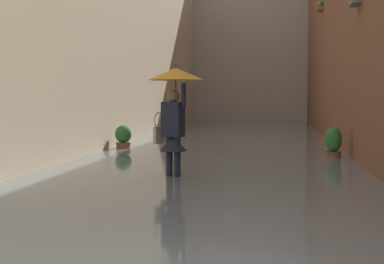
# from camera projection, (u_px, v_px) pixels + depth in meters

# --- Properties ---
(ground_plane) EXTENTS (74.26, 74.26, 0.00)m
(ground_plane) POSITION_uv_depth(u_px,v_px,m) (229.00, 148.00, 18.24)
(ground_plane) COLOR #605B56
(flood_water) EXTENTS (7.27, 35.71, 0.12)m
(flood_water) POSITION_uv_depth(u_px,v_px,m) (229.00, 146.00, 18.24)
(flood_water) COLOR slate
(flood_water) RESTS_ON ground_plane
(building_facade_far) EXTENTS (10.07, 1.80, 9.16)m
(building_facade_far) POSITION_uv_depth(u_px,v_px,m) (250.00, 45.00, 33.54)
(building_facade_far) COLOR #A89989
(building_facade_far) RESTS_ON ground_plane
(person_wading) EXTENTS (1.03, 1.03, 2.17)m
(person_wading) POSITION_uv_depth(u_px,v_px,m) (174.00, 100.00, 10.62)
(person_wading) COLOR #4C4233
(person_wading) RESTS_ON ground_plane
(potted_plant_mid_left) EXTENTS (0.40, 0.40, 0.86)m
(potted_plant_mid_left) POSITION_uv_depth(u_px,v_px,m) (333.00, 144.00, 14.05)
(potted_plant_mid_left) COLOR brown
(potted_plant_mid_left) RESTS_ON ground_plane
(potted_plant_mid_right) EXTENTS (0.47, 0.47, 0.78)m
(potted_plant_mid_right) POSITION_uv_depth(u_px,v_px,m) (123.00, 138.00, 16.65)
(potted_plant_mid_right) COLOR brown
(potted_plant_mid_right) RESTS_ON ground_plane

